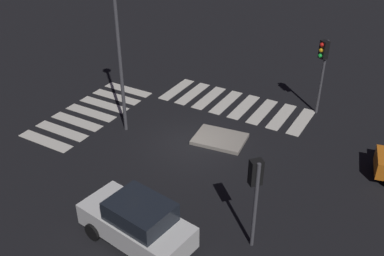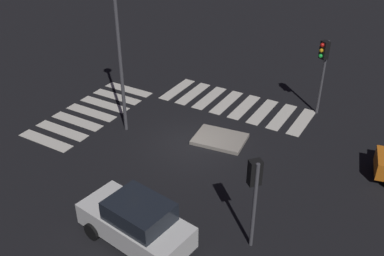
{
  "view_description": "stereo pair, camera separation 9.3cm",
  "coord_description": "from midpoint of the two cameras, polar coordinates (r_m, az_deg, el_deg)",
  "views": [
    {
      "loc": [
        -9.26,
        15.94,
        12.04
      ],
      "look_at": [
        0.0,
        0.0,
        1.0
      ],
      "focal_mm": 40.99,
      "sensor_mm": 36.0,
      "label": 1
    },
    {
      "loc": [
        -9.34,
        15.89,
        12.04
      ],
      "look_at": [
        0.0,
        0.0,
        1.0
      ],
      "focal_mm": 40.99,
      "sensor_mm": 36.0,
      "label": 2
    }
  ],
  "objects": [
    {
      "name": "ground_plane",
      "position": [
        22.02,
        0.12,
        -2.23
      ],
      "size": [
        80.0,
        80.0,
        0.0
      ],
      "primitive_type": "plane",
      "color": "black"
    },
    {
      "name": "traffic_island",
      "position": [
        22.38,
        3.76,
        -1.43
      ],
      "size": [
        2.78,
        2.23,
        0.18
      ],
      "color": "gray",
      "rests_on": "ground"
    },
    {
      "name": "car_white",
      "position": [
        16.37,
        -7.1,
        -12.04
      ],
      "size": [
        4.61,
        2.55,
        1.93
      ],
      "rotation": [
        0.0,
        0.0,
        -0.14
      ],
      "color": "silver",
      "rests_on": "ground"
    },
    {
      "name": "traffic_light_west",
      "position": [
        15.18,
        8.29,
        -7.04
      ],
      "size": [
        0.53,
        0.54,
        3.67
      ],
      "rotation": [
        0.0,
        0.0,
        -0.73
      ],
      "color": "#47474C",
      "rests_on": "ground"
    },
    {
      "name": "traffic_light_south",
      "position": [
        24.46,
        16.82,
        8.5
      ],
      "size": [
        0.54,
        0.53,
        4.28
      ],
      "rotation": [
        0.0,
        0.0,
        0.97
      ],
      "color": "#47474C",
      "rests_on": "ground"
    },
    {
      "name": "street_lamp",
      "position": [
        21.18,
        -9.67,
        13.83
      ],
      "size": [
        0.56,
        0.56,
        8.94
      ],
      "color": "#47474C",
      "rests_on": "ground"
    },
    {
      "name": "crosswalk_near",
      "position": [
        25.87,
        5.76,
        3.04
      ],
      "size": [
        8.75,
        3.2,
        0.02
      ],
      "color": "silver",
      "rests_on": "ground"
    },
    {
      "name": "crosswalk_side",
      "position": [
        25.54,
        -12.87,
        1.98
      ],
      "size": [
        3.2,
        7.6,
        0.02
      ],
      "color": "silver",
      "rests_on": "ground"
    }
  ]
}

